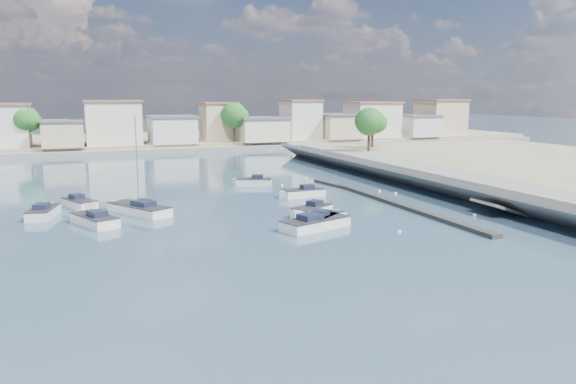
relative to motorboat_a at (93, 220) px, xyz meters
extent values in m
plane|color=#2B3F57|center=(20.95, 27.20, -0.38)|extent=(400.00, 400.00, 0.00)
cube|color=slate|center=(39.45, 0.20, 0.52)|extent=(5.00, 90.00, 1.80)
cube|color=slate|center=(35.10, 0.20, 0.52)|extent=(4.17, 90.00, 2.86)
cube|color=slate|center=(34.95, -8.80, 0.02)|extent=(5.31, 3.50, 1.94)
cube|color=black|center=(27.95, -2.80, -0.20)|extent=(1.00, 26.00, 0.35)
cube|color=black|center=(27.45, 11.20, -0.23)|extent=(2.00, 8.05, 0.30)
cube|color=gray|center=(20.95, 79.20, 0.32)|extent=(160.00, 40.00, 1.40)
cube|color=slate|center=(20.95, 58.20, 0.02)|extent=(160.00, 2.50, 0.80)
cube|color=silver|center=(-13.05, 65.20, 4.77)|extent=(9.00, 9.00, 7.50)
cube|color=#99513D|center=(-13.05, 65.20, 8.70)|extent=(9.54, 9.54, 0.35)
cube|color=#CDB58D|center=(-3.05, 62.20, 3.27)|extent=(7.00, 8.00, 4.50)
cube|color=#595960|center=(-3.05, 62.20, 5.70)|extent=(7.42, 8.48, 0.35)
cube|color=beige|center=(5.95, 64.20, 5.02)|extent=(10.00, 9.00, 8.00)
cube|color=#99513D|center=(5.95, 64.20, 9.20)|extent=(10.60, 9.54, 0.35)
cube|color=silver|center=(16.95, 63.20, 3.52)|extent=(8.50, 8.50, 5.00)
cube|color=#595960|center=(16.95, 63.20, 6.20)|extent=(9.01, 9.01, 0.35)
cube|color=#CDB58D|center=(26.95, 66.20, 4.77)|extent=(6.50, 7.50, 7.50)
cube|color=#99513D|center=(26.95, 66.20, 8.70)|extent=(6.89, 7.95, 0.35)
cube|color=beige|center=(34.95, 62.20, 3.27)|extent=(9.50, 9.00, 4.50)
cube|color=#595960|center=(34.95, 62.20, 5.70)|extent=(10.07, 9.54, 0.35)
cube|color=silver|center=(44.95, 65.20, 5.02)|extent=(7.00, 8.00, 8.00)
cube|color=#99513D|center=(44.95, 65.20, 9.20)|extent=(7.42, 8.48, 0.35)
cube|color=#CDB58D|center=(52.95, 63.20, 3.52)|extent=(8.00, 9.00, 5.00)
cube|color=#595960|center=(52.95, 63.20, 6.20)|extent=(8.48, 9.54, 0.35)
cube|color=beige|center=(61.95, 64.20, 4.77)|extent=(10.50, 8.50, 7.50)
cube|color=#99513D|center=(61.95, 64.20, 8.70)|extent=(11.13, 9.01, 0.35)
cube|color=silver|center=(72.95, 62.20, 3.27)|extent=(7.50, 7.50, 4.50)
cube|color=#595960|center=(72.95, 62.20, 5.70)|extent=(7.95, 7.95, 0.35)
cube|color=#CDB58D|center=(80.95, 65.20, 5.02)|extent=(9.00, 9.50, 8.00)
cube|color=#99513D|center=(80.95, 65.20, 9.20)|extent=(9.54, 10.07, 0.35)
cylinder|color=#38281E|center=(-9.05, 62.20, 2.71)|extent=(0.44, 0.44, 3.38)
sphere|color=#1A4F1B|center=(-9.05, 62.20, 6.05)|extent=(4.80, 4.80, 4.80)
sphere|color=#1A4F1B|center=(-8.15, 61.60, 5.82)|extent=(3.60, 3.60, 3.60)
sphere|color=#1A4F1B|center=(-9.80, 62.65, 6.20)|extent=(3.30, 3.30, 3.30)
cylinder|color=#38281E|center=(8.95, 65.20, 2.48)|extent=(0.44, 0.44, 2.93)
sphere|color=#1A4F1B|center=(8.95, 65.20, 5.38)|extent=(4.16, 4.16, 4.16)
sphere|color=#1A4F1B|center=(9.73, 64.68, 5.18)|extent=(3.12, 3.12, 3.12)
sphere|color=#1A4F1B|center=(8.30, 65.59, 5.51)|extent=(2.86, 2.86, 2.86)
cylinder|color=#38281E|center=(28.95, 61.20, 2.82)|extent=(0.44, 0.44, 3.60)
sphere|color=#1A4F1B|center=(28.95, 61.20, 6.38)|extent=(5.12, 5.12, 5.12)
sphere|color=#1A4F1B|center=(29.91, 60.56, 6.14)|extent=(3.84, 3.84, 3.84)
sphere|color=#1A4F1B|center=(28.15, 61.68, 6.54)|extent=(3.52, 3.52, 3.52)
cylinder|color=#38281E|center=(44.95, 64.20, 2.60)|extent=(0.44, 0.44, 3.15)
sphere|color=#1A4F1B|center=(44.95, 64.20, 5.71)|extent=(4.48, 4.48, 4.48)
sphere|color=#1A4F1B|center=(45.79, 63.64, 5.50)|extent=(3.36, 3.36, 3.36)
sphere|color=#1A4F1B|center=(44.25, 64.62, 5.85)|extent=(3.08, 3.08, 3.08)
cylinder|color=#38281E|center=(60.95, 63.20, 2.37)|extent=(0.44, 0.44, 2.70)
sphere|color=#1A4F1B|center=(60.95, 63.20, 5.04)|extent=(3.84, 3.84, 3.84)
sphere|color=#1A4F1B|center=(61.67, 62.72, 4.86)|extent=(2.88, 2.88, 2.88)
sphere|color=#1A4F1B|center=(60.35, 63.56, 5.16)|extent=(2.64, 2.64, 2.64)
cylinder|color=#38281E|center=(42.95, 31.20, 3.00)|extent=(0.44, 0.44, 3.15)
sphere|color=#1A4F1B|center=(42.95, 31.20, 6.11)|extent=(4.48, 4.48, 4.48)
sphere|color=#1A4F1B|center=(43.79, 30.64, 5.90)|extent=(3.36, 3.36, 3.36)
sphere|color=#1A4F1B|center=(42.25, 31.62, 6.25)|extent=(3.08, 3.08, 3.08)
cylinder|color=#38281E|center=(46.95, 37.20, 2.88)|extent=(0.44, 0.44, 2.93)
sphere|color=#1A4F1B|center=(46.95, 37.20, 5.78)|extent=(4.16, 4.16, 4.16)
sphere|color=#1A4F1B|center=(47.73, 36.68, 5.58)|extent=(3.12, 3.12, 3.12)
sphere|color=#1A4F1B|center=(46.30, 37.59, 5.91)|extent=(2.86, 2.86, 2.86)
cube|color=white|center=(0.11, -0.25, -0.08)|extent=(3.84, 5.41, 1.00)
cube|color=white|center=(-0.76, 1.73, -0.08)|extent=(1.81, 1.81, 1.00)
cube|color=#262628|center=(0.11, -0.25, 0.42)|extent=(3.88, 5.43, 0.08)
cube|color=#181F34|center=(0.32, -0.72, 0.66)|extent=(1.73, 1.88, 0.48)
cube|color=white|center=(17.84, -6.70, -0.08)|extent=(4.52, 4.07, 1.00)
cube|color=white|center=(19.31, -5.56, -0.08)|extent=(1.39, 1.39, 1.00)
cube|color=#262628|center=(17.84, -6.70, 0.42)|extent=(4.54, 4.09, 0.08)
cube|color=#181F34|center=(17.49, -6.97, 0.66)|extent=(1.70, 1.67, 0.48)
cube|color=white|center=(21.22, 5.80, -0.08)|extent=(4.62, 2.05, 1.00)
cube|color=white|center=(19.28, 5.65, -0.08)|extent=(1.71, 1.71, 1.00)
cube|color=#262628|center=(21.22, 5.80, 0.42)|extent=(4.63, 2.08, 0.08)
cube|color=#181F34|center=(21.66, 5.83, 0.66)|extent=(1.43, 1.16, 0.48)
cube|color=white|center=(18.40, -3.06, -0.08)|extent=(4.47, 3.67, 1.00)
cube|color=white|center=(16.88, -4.01, -0.08)|extent=(1.46, 1.46, 1.00)
cube|color=#262628|center=(18.40, -3.06, 0.42)|extent=(4.49, 3.70, 0.08)
cube|color=#181F34|center=(18.75, -2.84, 0.66)|extent=(1.63, 1.57, 0.48)
cube|color=white|center=(-3.99, 4.63, -0.08)|extent=(2.85, 4.91, 1.00)
cube|color=white|center=(-3.53, 6.55, -0.08)|extent=(1.77, 1.77, 1.00)
cube|color=#262628|center=(-3.99, 4.63, 0.42)|extent=(2.89, 4.92, 0.08)
cube|color=#181F34|center=(-4.10, 4.18, 0.66)|extent=(1.42, 1.61, 0.48)
cube|color=white|center=(18.64, 15.02, -0.08)|extent=(4.48, 3.19, 1.00)
cube|color=white|center=(17.01, 15.73, -0.08)|extent=(1.53, 1.53, 1.00)
cube|color=#262628|center=(18.64, 15.02, 0.42)|extent=(4.50, 3.22, 0.08)
cube|color=#181F34|center=(19.03, 14.85, 0.66)|extent=(1.56, 1.45, 0.48)
cube|color=white|center=(-1.00, 7.93, -0.08)|extent=(3.38, 4.77, 1.00)
cube|color=white|center=(-0.20, 6.17, -0.08)|extent=(1.54, 1.54, 1.00)
cube|color=#262628|center=(-1.00, 7.93, 0.42)|extent=(3.41, 4.78, 0.08)
cube|color=#181F34|center=(-1.18, 8.34, 0.66)|extent=(1.51, 1.65, 0.48)
cube|color=white|center=(16.64, -7.84, -0.08)|extent=(6.23, 4.06, 1.00)
cube|color=white|center=(18.99, -7.02, -0.08)|extent=(2.15, 2.15, 1.00)
cube|color=#262628|center=(16.64, -7.84, 0.42)|extent=(6.25, 4.10, 0.08)
cube|color=#181F34|center=(16.09, -8.03, 0.66)|extent=(2.11, 1.91, 0.48)
cube|color=white|center=(4.04, 3.06, -0.08)|extent=(5.34, 6.89, 1.00)
cube|color=white|center=(2.53, 5.59, -0.08)|extent=(1.92, 1.92, 1.00)
cube|color=#262628|center=(4.04, 3.06, 0.42)|extent=(5.38, 6.91, 0.08)
cube|color=#181F34|center=(4.38, 2.49, 0.66)|extent=(2.21, 2.43, 0.48)
cylinder|color=silver|center=(4.04, 3.06, 4.42)|extent=(0.12, 0.12, 8.00)
cylinder|color=silver|center=(4.65, 2.03, 1.12)|extent=(1.30, 2.10, 0.08)
sphere|color=white|center=(31.71, -8.57, -0.33)|extent=(0.34, 0.34, 0.34)
sphere|color=white|center=(31.22, 3.81, -0.33)|extent=(0.34, 0.34, 0.34)
sphere|color=white|center=(22.20, -11.45, -0.33)|extent=(0.34, 0.34, 0.34)
sphere|color=white|center=(30.35, 5.76, -0.33)|extent=(0.34, 0.34, 0.34)
sphere|color=white|center=(21.52, 13.24, -0.33)|extent=(0.34, 0.34, 0.34)
sphere|color=white|center=(26.28, 17.28, -0.33)|extent=(0.34, 0.34, 0.34)
camera|label=1|loc=(-1.01, -48.12, 10.13)|focal=35.00mm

